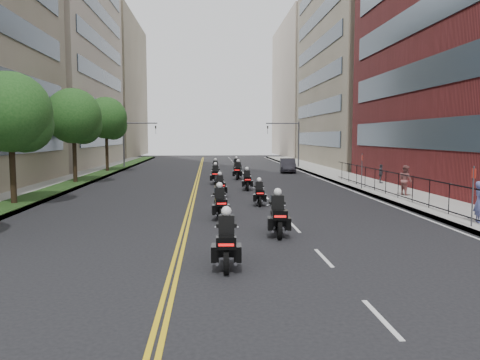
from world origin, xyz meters
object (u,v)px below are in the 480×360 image
object	(u,v)px
motorcycle_2	(220,205)
pedestrian_a	(479,202)
motorcycle_0	(226,243)
pedestrian_c	(381,174)
motorcycle_1	(278,217)
pedestrian_b	(405,180)
motorcycle_8	(215,169)
motorcycle_6	(215,175)
motorcycle_4	(220,187)
parked_sedan	(288,165)
motorcycle_3	(259,194)
motorcycle_9	(237,166)
motorcycle_7	(238,171)
motorcycle_5	(247,181)

from	to	relation	value
motorcycle_2	pedestrian_a	distance (m)	11.40
motorcycle_0	pedestrian_c	distance (m)	26.02
motorcycle_1	pedestrian_b	xyz separation A→B (m)	(9.73, 10.75, 0.37)
motorcycle_0	motorcycle_8	distance (m)	32.40
motorcycle_6	pedestrian_a	bearing A→B (deg)	-57.24
motorcycle_4	motorcycle_0	bearing A→B (deg)	-96.70
motorcycle_8	parked_sedan	xyz separation A→B (m)	(7.78, 3.50, 0.07)
motorcycle_0	motorcycle_1	bearing A→B (deg)	65.89
motorcycle_1	pedestrian_a	size ratio (longest dim) A/B	1.40
motorcycle_4	pedestrian_c	size ratio (longest dim) A/B	1.46
motorcycle_3	pedestrian_b	world-z (taller)	pedestrian_b
motorcycle_4	motorcycle_6	bearing A→B (deg)	85.32
motorcycle_9	pedestrian_b	world-z (taller)	pedestrian_b
motorcycle_1	motorcycle_3	world-z (taller)	motorcycle_1
motorcycle_0	motorcycle_6	xyz separation A→B (m)	(0.02, 24.28, -0.02)
motorcycle_1	motorcycle_8	xyz separation A→B (m)	(-2.02, 28.08, -0.05)
motorcycle_3	motorcycle_7	bearing A→B (deg)	93.56
motorcycle_0	motorcycle_4	bearing A→B (deg)	91.91
motorcycle_5	motorcycle_7	bearing A→B (deg)	92.41
motorcycle_7	motorcycle_9	size ratio (longest dim) A/B	1.06
motorcycle_4	pedestrian_c	world-z (taller)	pedestrian_c
motorcycle_2	motorcycle_4	distance (m)	8.15
parked_sedan	pedestrian_b	xyz separation A→B (m)	(3.98, -20.84, 0.35)
motorcycle_8	pedestrian_b	distance (m)	20.95
motorcycle_4	motorcycle_6	xyz separation A→B (m)	(-0.18, 8.06, 0.06)
motorcycle_1	motorcycle_6	world-z (taller)	motorcycle_1
motorcycle_9	pedestrian_b	xyz separation A→B (m)	(9.42, -21.27, 0.42)
motorcycle_5	motorcycle_8	bearing A→B (deg)	100.91
motorcycle_5	motorcycle_8	world-z (taller)	motorcycle_8
motorcycle_8	motorcycle_5	bearing A→B (deg)	-81.12
motorcycle_8	pedestrian_a	xyz separation A→B (m)	(10.98, -26.76, 0.37)
motorcycle_0	motorcycle_3	size ratio (longest dim) A/B	1.16
motorcycle_0	motorcycle_2	world-z (taller)	motorcycle_0
motorcycle_5	motorcycle_9	size ratio (longest dim) A/B	0.98
pedestrian_c	motorcycle_8	bearing A→B (deg)	78.08
motorcycle_9	pedestrian_a	bearing A→B (deg)	-80.27
motorcycle_5	motorcycle_6	xyz separation A→B (m)	(-2.21, 4.50, 0.04)
motorcycle_3	motorcycle_4	xyz separation A→B (m)	(-2.11, 3.91, 0.02)
motorcycle_3	motorcycle_6	distance (m)	12.18
motorcycle_7	parked_sedan	world-z (taller)	motorcycle_7
motorcycle_1	parked_sedan	distance (m)	32.10
pedestrian_a	pedestrian_c	xyz separation A→B (m)	(1.97, 16.84, -0.15)
motorcycle_1	motorcycle_2	xyz separation A→B (m)	(-2.17, 3.76, -0.05)
motorcycle_1	pedestrian_c	xyz separation A→B (m)	(10.93, 18.17, 0.17)
motorcycle_3	pedestrian_b	bearing A→B (deg)	18.76
motorcycle_9	parked_sedan	distance (m)	5.46
motorcycle_0	pedestrian_c	size ratio (longest dim) A/B	1.64
motorcycle_7	pedestrian_a	world-z (taller)	pedestrian_a
motorcycle_8	pedestrian_b	xyz separation A→B (m)	(11.76, -17.34, 0.42)
pedestrian_b	motorcycle_3	bearing A→B (deg)	92.83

